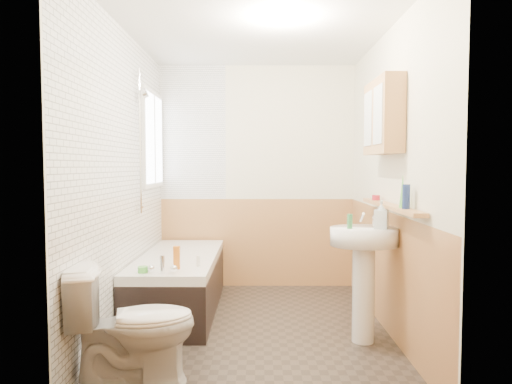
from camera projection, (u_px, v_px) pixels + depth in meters
floor at (256, 329)px, 3.85m from camera, size 2.80×2.80×0.00m
ceiling at (256, 28)px, 3.71m from camera, size 2.80×2.80×0.00m
wall_back at (257, 177)px, 5.18m from camera, size 2.20×0.02×2.50m
wall_front at (254, 190)px, 2.37m from camera, size 2.20×0.02×2.50m
wall_left at (122, 181)px, 3.78m from camera, size 0.02×2.80×2.50m
wall_right at (390, 181)px, 3.77m from camera, size 0.02×2.80×2.50m
wainscot_right at (386, 271)px, 3.81m from camera, size 0.01×2.80×1.00m
wainscot_front at (254, 330)px, 2.43m from camera, size 2.20×0.01×1.00m
wainscot_back at (257, 243)px, 5.21m from camera, size 2.20×0.01×1.00m
tile_cladding_left at (125, 181)px, 3.78m from camera, size 0.01×2.80×2.50m
tile_return_back at (192, 133)px, 5.14m from camera, size 0.75×0.01×1.50m
window at (154, 139)px, 4.71m from camera, size 0.03×0.79×0.99m
bathtub at (179, 281)px, 4.33m from camera, size 0.70×1.71×0.68m
shower_riser at (141, 130)px, 4.10m from camera, size 0.11×0.09×1.30m
toilet at (133, 326)px, 2.83m from camera, size 0.86×0.63×0.76m
sink at (364, 260)px, 3.54m from camera, size 0.53×0.42×1.01m
pine_shelf at (390, 206)px, 3.53m from camera, size 0.10×1.38×0.03m
medicine_cabinet at (383, 117)px, 3.63m from camera, size 0.17×0.66×0.59m
foam_can at (406, 197)px, 3.14m from camera, size 0.06×0.06×0.17m
green_bottle at (403, 191)px, 3.22m from camera, size 0.06×0.06×0.24m
black_jar at (376, 198)px, 3.94m from camera, size 0.08×0.08×0.04m
soap_bottle at (381, 222)px, 3.45m from camera, size 0.18×0.24×0.10m
clear_bottle at (350, 221)px, 3.45m from camera, size 0.04×0.04×0.11m
blue_gel at (177, 258)px, 3.71m from camera, size 0.05×0.03×0.19m
cream_jar at (143, 270)px, 3.59m from camera, size 0.09×0.09×0.05m
orange_bottle at (198, 261)px, 3.80m from camera, size 0.03×0.03×0.09m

